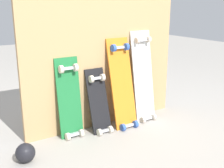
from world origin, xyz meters
TOP-DOWN VIEW (x-y plane):
  - ground_plane at (0.00, 0.00)m, footprint 12.00×12.00m
  - plywood_wall_panel at (0.00, 0.07)m, footprint 1.56×0.04m
  - skateboard_green at (-0.39, -0.01)m, footprint 0.21×0.16m
  - skateboard_black at (-0.13, -0.06)m, footprint 0.19×0.23m
  - skateboard_orange at (0.12, -0.07)m, footprint 0.23×0.27m
  - skateboard_white at (0.39, -0.04)m, footprint 0.22×0.22m
  - rubber_ball at (-0.86, -0.23)m, footprint 0.15×0.15m

SIDE VIEW (x-z plane):
  - ground_plane at x=0.00m, z-range 0.00..0.00m
  - rubber_ball at x=-0.86m, z-range 0.00..0.15m
  - skateboard_black at x=-0.13m, z-range -0.07..0.57m
  - skateboard_green at x=-0.39m, z-range -0.06..0.70m
  - skateboard_orange at x=0.12m, z-range -0.06..0.83m
  - skateboard_white at x=0.39m, z-range -0.07..0.88m
  - plywood_wall_panel at x=0.00m, z-range 0.00..1.59m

